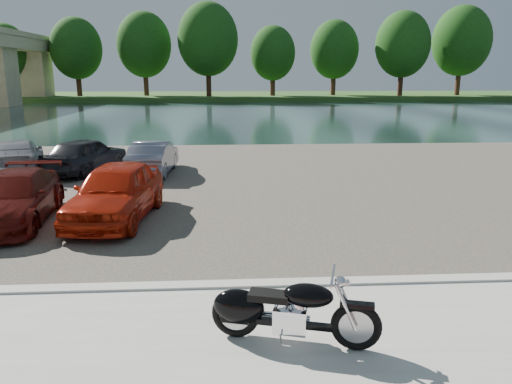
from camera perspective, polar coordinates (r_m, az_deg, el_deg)
ground at (r=7.18m, az=3.97°, el=-17.63°), size 200.00×200.00×0.00m
kerb at (r=8.92m, az=2.29°, el=-10.63°), size 60.00×0.30×0.14m
parking_lot at (r=17.51m, az=-0.68°, el=1.28°), size 60.00×18.00×0.04m
river at (r=46.25m, az=-2.52°, el=8.81°), size 120.00×40.00×0.00m
far_bank at (r=78.18m, az=-2.98°, el=10.90°), size 120.00×24.00×0.60m
far_trees at (r=72.18m, az=0.61°, el=16.42°), size 70.25×10.68×12.52m
motorcycle at (r=6.98m, az=2.59°, el=-13.34°), size 2.28×0.97×1.05m
car_3 at (r=13.84m, az=-25.95°, el=-0.62°), size 2.15×4.47×1.26m
car_4 at (r=13.16m, az=-15.71°, el=0.05°), size 2.16×4.45×1.46m
car_7 at (r=20.64m, az=-25.66°, el=3.65°), size 3.04×4.70×1.27m
car_8 at (r=19.86m, az=-18.89°, el=4.04°), size 2.82×4.26×1.35m
car_9 at (r=19.02m, az=-11.64°, el=3.93°), size 1.53×3.81×1.23m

